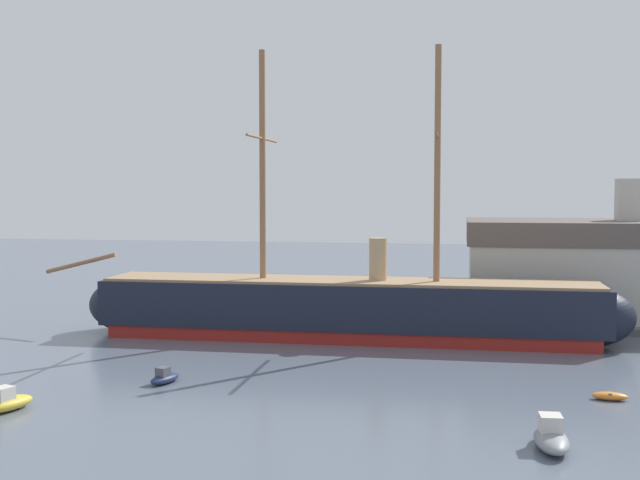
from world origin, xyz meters
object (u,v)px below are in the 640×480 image
motorboat_mid_left (6,402)px  sailboat_distant_centre (369,320)px  tall_ship (348,308)px  motorboat_mid_right (551,437)px  motorboat_alongside_bow (165,378)px  dinghy_alongside_stern (610,396)px

motorboat_mid_left → sailboat_distant_centre: size_ratio=0.80×
tall_ship → motorboat_mid_right: (16.53, -32.07, -2.43)m
tall_ship → motorboat_alongside_bow: tall_ship is taller
dinghy_alongside_stern → tall_ship: bearing=137.4°
tall_ship → motorboat_mid_right: 36.16m
motorboat_alongside_bow → tall_ship: bearing=61.4°
motorboat_mid_right → dinghy_alongside_stern: 13.11m
motorboat_mid_left → dinghy_alongside_stern: motorboat_mid_left is taller
tall_ship → motorboat_alongside_bow: 24.04m
tall_ship → motorboat_mid_left: (-19.22, -30.28, -2.52)m
tall_ship → sailboat_distant_centre: size_ratio=11.01×
motorboat_mid_left → motorboat_mid_right: (35.75, -1.79, 0.08)m
motorboat_alongside_bow → dinghy_alongside_stern: motorboat_alongside_bow is taller
motorboat_mid_right → sailboat_distant_centre: bearing=110.7°
motorboat_alongside_bow → sailboat_distant_centre: sailboat_distant_centre is taller
tall_ship → dinghy_alongside_stern: size_ratio=23.52×
dinghy_alongside_stern → sailboat_distant_centre: size_ratio=0.47×
motorboat_mid_right → motorboat_alongside_bow: (-27.97, 11.09, -0.23)m
tall_ship → motorboat_mid_left: bearing=-122.4°
motorboat_mid_right → motorboat_mid_left: bearing=177.1°
motorboat_mid_right → motorboat_alongside_bow: size_ratio=1.42×
motorboat_mid_left → motorboat_alongside_bow: bearing=50.1°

